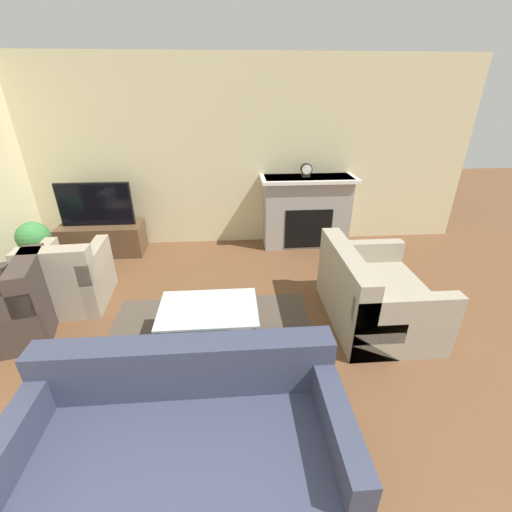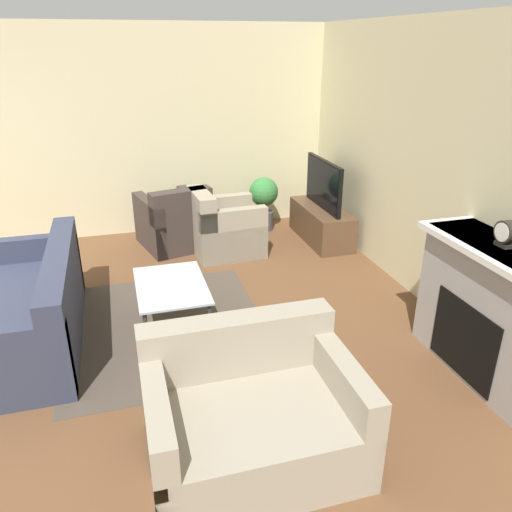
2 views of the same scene
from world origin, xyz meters
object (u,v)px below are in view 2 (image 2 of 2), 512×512
object	(u,v)px
armchair_by_window	(174,224)
mantel_clock	(505,233)
couch_loveseat	(251,416)
coffee_table	(171,289)
couch_sectional	(26,313)
armchair_accent	(224,230)
tv	(323,184)
potted_plant	(264,199)

from	to	relation	value
armchair_by_window	mantel_clock	xyz separation A→B (m)	(3.37, 2.01, 0.89)
couch_loveseat	coffee_table	bearing A→B (deg)	99.29
couch_sectional	armchair_accent	world-z (taller)	same
couch_loveseat	armchair_by_window	size ratio (longest dim) A/B	1.27
tv	couch_sectional	distance (m)	3.84
tv	potted_plant	size ratio (longest dim) A/B	1.38
couch_loveseat	armchair_accent	world-z (taller)	same
couch_sectional	coffee_table	world-z (taller)	couch_sectional
couch_loveseat	coffee_table	distance (m)	1.74
potted_plant	armchair_by_window	bearing A→B (deg)	-77.24
armchair_by_window	potted_plant	xyz separation A→B (m)	(-0.29, 1.29, 0.14)
coffee_table	armchair_accent	bearing A→B (deg)	152.01
couch_loveseat	mantel_clock	bearing A→B (deg)	9.89
tv	mantel_clock	size ratio (longest dim) A/B	5.15
armchair_by_window	mantel_clock	bearing A→B (deg)	107.04
coffee_table	mantel_clock	size ratio (longest dim) A/B	4.60
potted_plant	mantel_clock	distance (m)	3.80
tv	armchair_by_window	xyz separation A→B (m)	(-0.32, -1.91, -0.47)
armchair_by_window	coffee_table	size ratio (longest dim) A/B	1.12
tv	potted_plant	world-z (taller)	tv
couch_loveseat	potted_plant	distance (m)	4.22
couch_loveseat	armchair_accent	xyz separation A→B (m)	(-3.31, 0.57, 0.01)
armchair_accent	armchair_by_window	bearing A→B (deg)	50.80
coffee_table	mantel_clock	xyz separation A→B (m)	(1.36, 2.29, 0.80)
coffee_table	armchair_by_window	bearing A→B (deg)	171.98
couch_loveseat	armchair_accent	distance (m)	3.36
armchair_by_window	tv	bearing A→B (deg)	156.65
coffee_table	mantel_clock	world-z (taller)	mantel_clock
coffee_table	potted_plant	world-z (taller)	potted_plant
couch_loveseat	mantel_clock	world-z (taller)	mantel_clock
tv	coffee_table	xyz separation A→B (m)	(1.69, -2.20, -0.38)
couch_loveseat	potted_plant	size ratio (longest dim) A/B	1.74
armchair_accent	coffee_table	bearing A→B (deg)	148.62
couch_sectional	potted_plant	world-z (taller)	couch_sectional
couch_sectional	couch_loveseat	distance (m)	2.37
potted_plant	mantel_clock	xyz separation A→B (m)	(3.66, 0.72, 0.74)
armchair_accent	potted_plant	world-z (taller)	armchair_accent
couch_sectional	armchair_by_window	distance (m)	2.46
coffee_table	potted_plant	xyz separation A→B (m)	(-2.30, 1.58, 0.05)
tv	couch_sectional	xyz separation A→B (m)	(1.60, -3.45, -0.48)
tv	armchair_accent	distance (m)	1.43
couch_loveseat	couch_sectional	bearing A→B (deg)	130.54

